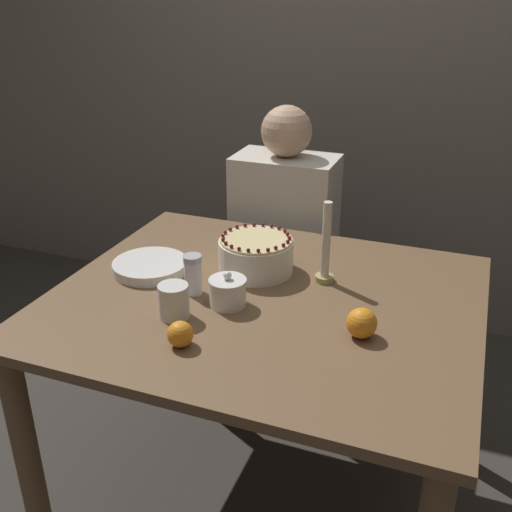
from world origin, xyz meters
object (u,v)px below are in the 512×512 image
object	(u,v)px
candle	(326,250)
person_man_blue_shirt	(284,268)
sugar_shaker	(193,274)
cake	(256,255)
sugar_bowl	(228,292)

from	to	relation	value
candle	person_man_blue_shirt	world-z (taller)	person_man_blue_shirt
sugar_shaker	candle	world-z (taller)	candle
candle	person_man_blue_shirt	xyz separation A→B (m)	(-0.31, 0.55, -0.36)
cake	candle	xyz separation A→B (m)	(0.22, 0.01, 0.05)
sugar_shaker	candle	xyz separation A→B (m)	(0.34, 0.21, 0.04)
person_man_blue_shirt	sugar_bowl	bearing A→B (deg)	96.78
sugar_shaker	person_man_blue_shirt	distance (m)	0.83
cake	person_man_blue_shirt	size ratio (longest dim) A/B	0.20
person_man_blue_shirt	cake	bearing A→B (deg)	99.19
cake	candle	world-z (taller)	candle
sugar_shaker	candle	bearing A→B (deg)	32.05
sugar_bowl	candle	distance (m)	0.33
cake	sugar_shaker	world-z (taller)	cake
cake	sugar_shaker	distance (m)	0.23
sugar_bowl	cake	bearing A→B (deg)	90.83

